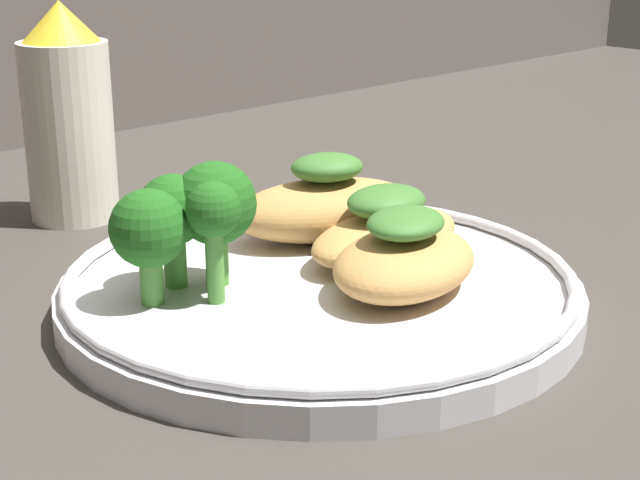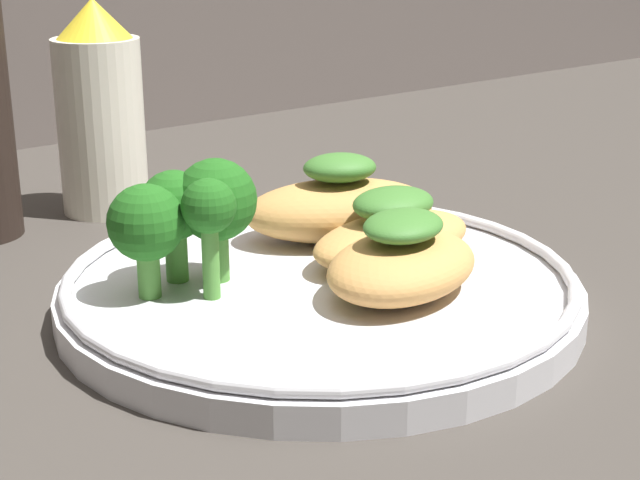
# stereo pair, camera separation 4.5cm
# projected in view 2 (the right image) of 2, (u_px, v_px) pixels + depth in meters

# --- Properties ---
(ground_plane) EXTENTS (1.80, 1.80, 0.01)m
(ground_plane) POSITION_uv_depth(u_px,v_px,m) (320.00, 318.00, 0.46)
(ground_plane) COLOR #3D3833
(plate) EXTENTS (0.24, 0.24, 0.02)m
(plate) POSITION_uv_depth(u_px,v_px,m) (320.00, 288.00, 0.46)
(plate) COLOR silver
(plate) RESTS_ON ground_plane
(grilled_meat_front) EXTENTS (0.10, 0.08, 0.04)m
(grilled_meat_front) POSITION_uv_depth(u_px,v_px,m) (402.00, 261.00, 0.44)
(grilled_meat_front) COLOR tan
(grilled_meat_front) RESTS_ON plate
(grilled_meat_middle) EXTENTS (0.10, 0.05, 0.04)m
(grilled_meat_middle) POSITION_uv_depth(u_px,v_px,m) (390.00, 232.00, 0.48)
(grilled_meat_middle) COLOR tan
(grilled_meat_middle) RESTS_ON plate
(grilled_meat_back) EXTENTS (0.11, 0.09, 0.05)m
(grilled_meat_back) POSITION_uv_depth(u_px,v_px,m) (339.00, 206.00, 0.51)
(grilled_meat_back) COLOR tan
(grilled_meat_back) RESTS_ON plate
(broccoli_bunch) EXTENTS (0.07, 0.06, 0.06)m
(broccoli_bunch) POSITION_uv_depth(u_px,v_px,m) (186.00, 211.00, 0.44)
(broccoli_bunch) COLOR #4C8E38
(broccoli_bunch) RESTS_ON plate
(sauce_bottle) EXTENTS (0.05, 0.05, 0.13)m
(sauce_bottle) POSITION_uv_depth(u_px,v_px,m) (100.00, 112.00, 0.59)
(sauce_bottle) COLOR silver
(sauce_bottle) RESTS_ON ground_plane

